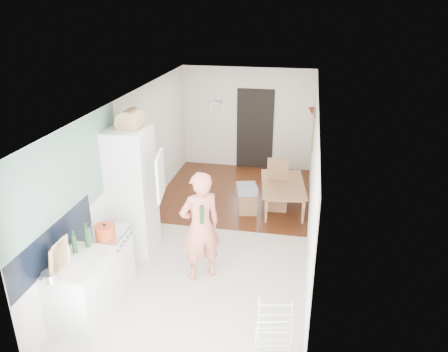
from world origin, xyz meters
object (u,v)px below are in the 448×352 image
(dining_table, at_px, (284,198))
(dining_chair, at_px, (277,185))
(person, at_px, (200,217))
(stool, at_px, (248,202))
(drying_rack, at_px, (274,339))

(dining_table, bearing_deg, dining_chair, 102.92)
(person, height_order, stool, person)
(dining_table, xyz_separation_m, drying_rack, (0.16, -4.20, 0.16))
(person, relative_size, drying_rack, 2.62)
(dining_table, distance_m, dining_chair, 0.32)
(dining_table, relative_size, dining_chair, 1.28)
(person, distance_m, dining_table, 2.95)
(person, distance_m, stool, 2.43)
(person, xyz_separation_m, dining_table, (1.09, 2.62, -0.80))
(stool, relative_size, drying_rack, 0.58)
(dining_table, relative_size, drying_rack, 1.66)
(person, height_order, dining_table, person)
(dining_chair, relative_size, stool, 2.22)
(dining_table, bearing_deg, stool, 110.83)
(stool, height_order, drying_rack, drying_rack)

